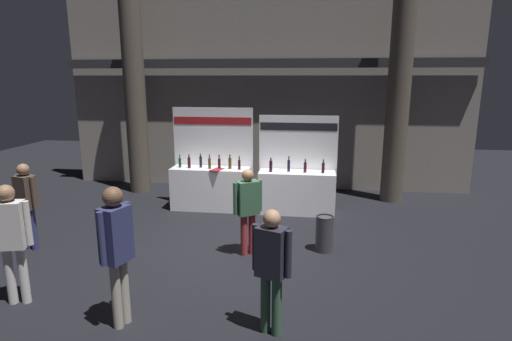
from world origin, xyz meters
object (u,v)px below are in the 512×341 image
exhibitor_booth_0 (211,184)px  visitor_3 (271,262)px  exhibitor_booth_1 (297,188)px  trash_bin (324,234)px  visitor_1 (27,199)px  visitor_0 (248,205)px  visitor_2 (116,244)px  visitor_4 (11,234)px

exhibitor_booth_0 → visitor_3: (1.93, -4.80, 0.34)m
exhibitor_booth_1 → exhibitor_booth_0: bearing=179.5°
trash_bin → visitor_1: size_ratio=0.41×
exhibitor_booth_1 → trash_bin: exhibitor_booth_1 is taller
visitor_0 → visitor_3: (0.64, -2.28, 0.03)m
exhibitor_booth_0 → visitor_2: exhibitor_booth_0 is taller
exhibitor_booth_0 → trash_bin: exhibitor_booth_0 is taller
exhibitor_booth_1 → visitor_1: size_ratio=1.39×
visitor_3 → visitor_4: bearing=17.6°
exhibitor_booth_1 → visitor_0: bearing=-107.1°
exhibitor_booth_1 → visitor_4: size_ratio=1.30×
exhibitor_booth_0 → trash_bin: 3.45m
exhibitor_booth_0 → visitor_0: 2.84m
exhibitor_booth_1 → visitor_2: (-2.05, -4.87, 0.53)m
exhibitor_booth_0 → visitor_0: (1.29, -2.52, 0.31)m
exhibitor_booth_0 → visitor_1: exhibitor_booth_0 is taller
trash_bin → visitor_4: 4.99m
exhibitor_booth_1 → visitor_0: size_ratio=1.43×
exhibitor_booth_0 → visitor_1: (-2.73, -2.81, 0.34)m
visitor_1 → visitor_2: 3.44m
trash_bin → visitor_0: size_ratio=0.43×
exhibitor_booth_0 → visitor_3: 5.18m
exhibitor_booth_0 → visitor_4: bearing=-110.1°
visitor_0 → visitor_1: (-4.02, -0.30, 0.03)m
trash_bin → visitor_2: 3.85m
visitor_2 → visitor_3: 1.93m
exhibitor_booth_0 → visitor_4: exhibitor_booth_0 is taller
trash_bin → visitor_3: visitor_3 is taller
visitor_4 → visitor_3: bearing=-17.6°
visitor_1 → visitor_0: bearing=22.1°
exhibitor_booth_1 → visitor_0: (-0.77, -2.50, 0.34)m
visitor_1 → visitor_4: 2.05m
visitor_1 → visitor_4: (1.06, -1.76, 0.08)m
visitor_3 → exhibitor_booth_1: bearing=-70.4°
visitor_0 → visitor_3: size_ratio=0.97×
exhibitor_booth_0 → visitor_4: size_ratio=1.40×
exhibitor_booth_1 → visitor_0: exhibitor_booth_1 is taller
visitor_0 → visitor_4: size_ratio=0.91×
exhibitor_booth_1 → visitor_3: size_ratio=1.39×
visitor_0 → visitor_4: 3.60m
exhibitor_booth_0 → visitor_4: (-1.67, -4.57, 0.42)m
visitor_3 → visitor_0: bearing=-53.1°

